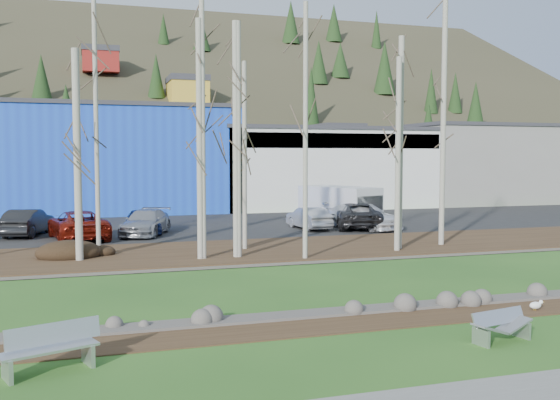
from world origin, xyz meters
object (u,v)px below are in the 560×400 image
object	(u,v)px
bench_intact	(50,348)
car_4	(143,221)
car_6	(356,215)
car_2	(78,225)
car_1	(28,222)
seagull	(536,305)
car_7	(363,216)
car_5	(309,218)
bench_damaged	(501,326)
van_white	(342,206)
car_3	(146,222)

from	to	relation	value
bench_intact	car_4	bearing A→B (deg)	59.94
bench_intact	car_6	distance (m)	25.97
car_6	car_2	bearing A→B (deg)	18.63
car_1	car_2	bearing A→B (deg)	152.70
seagull	car_7	world-z (taller)	car_7
bench_intact	car_5	size ratio (longest dim) A/B	0.52
bench_damaged	van_white	world-z (taller)	van_white
car_6	bench_intact	bearing A→B (deg)	68.87
bench_damaged	van_white	distance (m)	24.08
bench_damaged	car_4	distance (m)	23.29
car_3	van_white	xyz separation A→B (m)	(12.08, 1.64, 0.49)
car_3	car_4	world-z (taller)	car_3
car_1	seagull	bearing A→B (deg)	140.48
car_3	car_1	bearing A→B (deg)	-173.33
car_4	car_6	bearing A→B (deg)	-6.76
car_7	bench_damaged	bearing A→B (deg)	-126.95
car_2	car_4	size ratio (longest dim) A/B	1.33
car_7	bench_intact	bearing A→B (deg)	-149.54
car_6	van_white	distance (m)	1.99
car_4	car_6	size ratio (longest dim) A/B	0.74
car_5	van_white	bearing A→B (deg)	-153.75
bench_intact	seagull	distance (m)	12.87
bench_intact	car_6	size ratio (longest dim) A/B	0.37
car_3	car_5	size ratio (longest dim) A/B	1.21
bench_damaged	car_2	bearing A→B (deg)	103.56
car_1	bench_damaged	bearing A→B (deg)	132.89
car_6	car_3	bearing A→B (deg)	15.34
seagull	car_3	bearing A→B (deg)	130.43
bench_intact	car_2	distance (m)	19.99
bench_intact	car_5	xyz separation A→B (m)	(13.08, 20.79, 0.30)
car_4	van_white	xyz separation A→B (m)	(12.17, 0.95, 0.49)
car_2	car_4	world-z (taller)	car_2
car_3	car_7	distance (m)	12.45
car_7	van_white	distance (m)	2.43
van_white	car_2	bearing A→B (deg)	168.58
van_white	car_7	bearing A→B (deg)	-102.09
car_5	car_7	world-z (taller)	car_7
car_5	seagull	bearing A→B (deg)	84.62
seagull	car_2	size ratio (longest dim) A/B	0.08
bench_intact	car_4	size ratio (longest dim) A/B	0.50
car_1	bench_intact	bearing A→B (deg)	110.79
car_5	car_6	distance (m)	2.90
car_1	car_7	world-z (taller)	car_7
bench_intact	car_7	size ratio (longest dim) A/B	0.39
car_2	car_7	xyz separation A→B (m)	(15.88, 0.09, 0.01)
seagull	car_7	bearing A→B (deg)	95.47
car_6	seagull	bearing A→B (deg)	97.49
bench_intact	car_6	xyz separation A→B (m)	(15.96, 20.49, 0.41)
car_5	car_4	bearing A→B (deg)	-8.80
van_white	bench_intact	bearing A→B (deg)	-145.61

